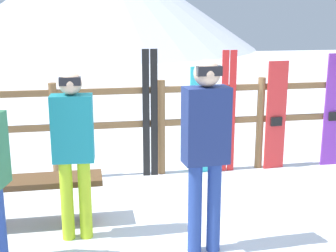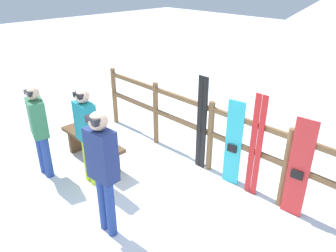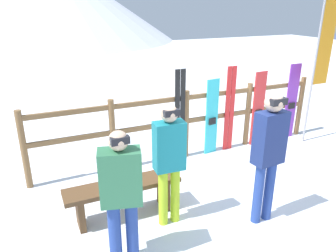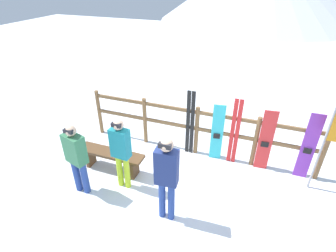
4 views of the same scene
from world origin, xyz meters
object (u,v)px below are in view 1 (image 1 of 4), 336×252
(person_teal, at_px, (73,143))
(ski_pair_black, at_px, (150,114))
(snowboard_cyan, at_px, (200,121))
(snowboard_red, at_px, (276,116))
(snowboard_purple, at_px, (334,111))
(bench, at_px, (25,191))
(ski_pair_red, at_px, (228,112))
(person_navy, at_px, (206,142))

(person_teal, height_order, ski_pair_black, ski_pair_black)
(snowboard_cyan, bearing_deg, ski_pair_black, 179.70)
(snowboard_cyan, height_order, snowboard_red, snowboard_red)
(snowboard_purple, bearing_deg, snowboard_cyan, -180.00)
(bench, distance_m, snowboard_purple, 4.20)
(person_teal, height_order, snowboard_red, person_teal)
(bench, relative_size, ski_pair_red, 0.93)
(ski_pair_red, relative_size, snowboard_red, 1.10)
(snowboard_red, height_order, snowboard_purple, snowboard_purple)
(bench, xyz_separation_m, person_teal, (0.50, -0.35, 0.57))
(person_teal, distance_m, snowboard_purple, 3.85)
(snowboard_red, bearing_deg, bench, -158.21)
(ski_pair_black, distance_m, ski_pair_red, 1.04)
(bench, relative_size, snowboard_red, 1.03)
(person_navy, height_order, ski_pair_red, person_navy)
(bench, xyz_separation_m, person_navy, (1.63, -0.81, 0.65))
(ski_pair_black, xyz_separation_m, ski_pair_red, (1.04, 0.00, -0.01))
(bench, bearing_deg, snowboard_cyan, 31.06)
(snowboard_purple, bearing_deg, bench, -162.48)
(bench, relative_size, person_navy, 0.88)
(person_navy, distance_m, snowboard_cyan, 2.14)
(person_teal, xyz_separation_m, person_navy, (1.13, -0.46, 0.08))
(bench, distance_m, snowboard_red, 3.41)
(snowboard_cyan, bearing_deg, person_navy, -102.68)
(bench, distance_m, person_navy, 1.93)
(bench, distance_m, person_teal, 0.84)
(person_teal, xyz_separation_m, snowboard_cyan, (1.59, 1.61, -0.23))
(ski_pair_black, distance_m, snowboard_purple, 2.55)
(bench, xyz_separation_m, snowboard_purple, (3.99, 1.26, 0.40))
(ski_pair_red, relative_size, snowboard_purple, 1.04)
(person_navy, height_order, snowboard_red, person_navy)
(snowboard_cyan, xyz_separation_m, ski_pair_red, (0.39, 0.00, 0.10))
(ski_pair_black, relative_size, snowboard_red, 1.12)
(bench, height_order, person_teal, person_teal)
(ski_pair_black, xyz_separation_m, snowboard_cyan, (0.65, -0.00, -0.12))
(snowboard_cyan, bearing_deg, bench, -148.94)
(person_teal, relative_size, snowboard_cyan, 1.12)
(ski_pair_black, bearing_deg, snowboard_red, -0.11)
(person_teal, bearing_deg, person_navy, -22.02)
(bench, bearing_deg, snowboard_purple, 17.52)
(ski_pair_black, distance_m, snowboard_red, 1.72)
(snowboard_cyan, xyz_separation_m, snowboard_purple, (1.90, 0.00, 0.07))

